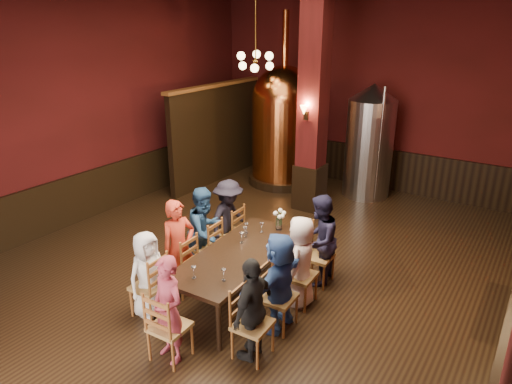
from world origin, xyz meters
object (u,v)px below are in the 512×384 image
Objects in this scene: dining_table at (239,256)px; person_2 at (205,231)px; copper_kettle at (284,124)px; steel_vessel at (370,141)px; rose_vase at (279,216)px; person_1 at (179,248)px; person_0 at (148,274)px.

person_2 is (-0.87, 0.29, 0.06)m from dining_table.
dining_table is 0.91m from person_2.
copper_kettle is 1.58× the size of steel_vessel.
rose_vase is at bearing -60.34° from copper_kettle.
rose_vase is at bearing -53.69° from person_2.
dining_table is at bearing -50.37° from person_1.
person_0 reaches higher than rose_vase.
person_1 is 1.67m from rose_vase.
copper_kettle is 2.16m from steel_vessel.
dining_table is at bearing -94.80° from rose_vase.
person_0 is (-0.80, -1.04, -0.05)m from dining_table.
person_1 reaches higher than rose_vase.
person_0 is at bearing -161.58° from person_1.
person_2 is at bearing 18.42° from person_1.
person_1 is at bearing -76.10° from copper_kettle.
dining_table is 5.25m from steel_vessel.
steel_vessel is at bearing -0.01° from person_0.
person_1 is 4.25× the size of rose_vase.
person_0 is 3.60× the size of rose_vase.
person_2 is (-0.03, 0.66, -0.00)m from person_1.
steel_vessel is at bearing 87.18° from dining_table.
person_2 is (-0.07, 1.33, 0.11)m from person_0.
person_1 is 0.57× the size of steel_vessel.
person_2 reaches higher than dining_table.
copper_kettle reaches higher than steel_vessel.
dining_table is 0.59× the size of copper_kettle.
rose_vase is (2.22, -3.91, -0.54)m from copper_kettle.
steel_vessel is (2.13, 0.30, -0.20)m from copper_kettle.
steel_vessel is at bearing 7.11° from person_1.
dining_table is 1.31m from person_0.
person_0 is at bearing -113.33° from rose_vase.
rose_vase is at bearing 82.31° from dining_table.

